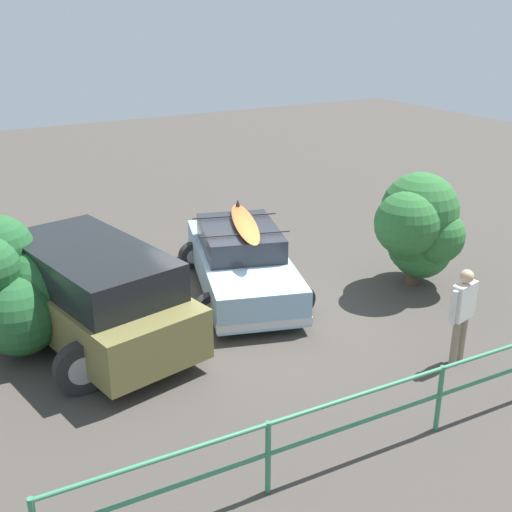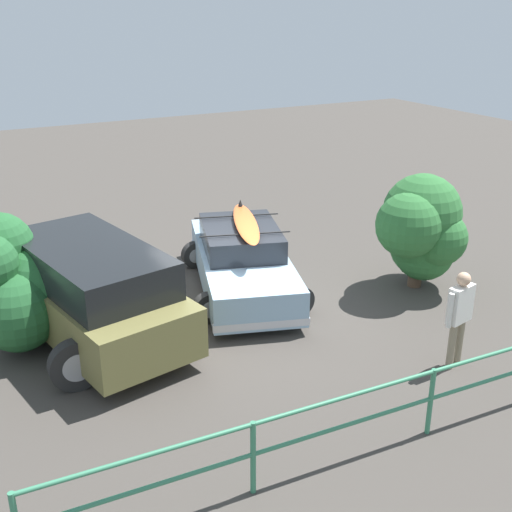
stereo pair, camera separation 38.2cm
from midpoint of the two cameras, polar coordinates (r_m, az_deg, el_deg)
name	(u,v)px [view 2 (the right image)]	position (r m, az deg, el deg)	size (l,w,h in m)	color
ground_plane	(231,308)	(12.61, -1.38, -4.68)	(44.00, 44.00, 0.02)	#423D38
sedan_car	(242,260)	(13.20, -0.41, -0.39)	(3.10, 4.77, 1.60)	#8CADC6
suv_car	(91,291)	(11.44, -13.51, -3.04)	(3.19, 4.69, 1.76)	brown
person_bystander	(460,311)	(10.79, 18.62, -4.67)	(0.64, 0.29, 1.67)	gray
railing_fence	(432,390)	(9.20, 16.54, -11.33)	(10.77, 0.50, 1.02)	#387F5B
bush_near_left	(422,229)	(13.51, 15.34, 2.30)	(2.06, 1.76, 2.42)	#4C3828
bush_near_right	(20,284)	(11.56, -19.32, -2.37)	(2.23, 2.25, 2.24)	#4C3828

